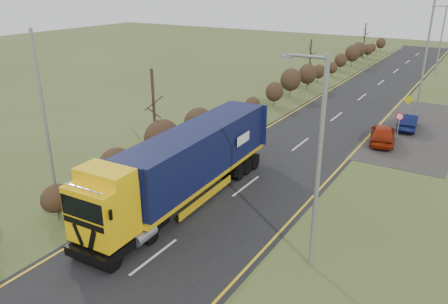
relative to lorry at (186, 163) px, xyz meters
name	(u,v)px	position (x,y,z in m)	size (l,w,h in m)	color
ground	(207,216)	(1.77, -0.76, -2.21)	(160.00, 160.00, 0.00)	#424E21
road	(289,153)	(1.77, 9.24, -2.20)	(8.00, 120.00, 0.02)	black
layby	(417,129)	(8.27, 19.24, -2.20)	(6.00, 18.00, 0.02)	#282624
lane_markings	(287,154)	(1.77, 8.93, -2.18)	(7.52, 116.00, 0.01)	gold
hedgerow	(198,124)	(-4.23, 7.13, -0.59)	(2.24, 102.04, 6.05)	black
lorry	(186,163)	(0.00, 0.00, 0.00)	(2.85, 14.06, 3.89)	black
car_red_hatchback	(383,134)	(6.62, 14.58, -1.51)	(1.65, 4.10, 1.40)	maroon
car_blue_sedan	(408,121)	(7.55, 18.92, -1.58)	(1.34, 3.84, 1.26)	#0A0F37
streetlight_near	(317,158)	(7.47, -1.80, 2.49)	(1.82, 0.18, 8.55)	gray
streetlight_mid	(424,52)	(7.43, 22.65, 3.25)	(2.09, 0.20, 9.86)	gray
streetlight_far	(441,37)	(6.27, 43.62, 2.29)	(1.76, 0.18, 8.21)	gray
left_pole	(46,128)	(-4.69, -4.39, 2.29)	(0.16, 0.16, 9.00)	gray
speed_sign	(399,121)	(7.37, 15.83, -0.77)	(0.58, 0.10, 2.09)	gray
warning_board	(408,104)	(6.90, 22.01, -1.01)	(0.75, 0.11, 1.97)	gray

